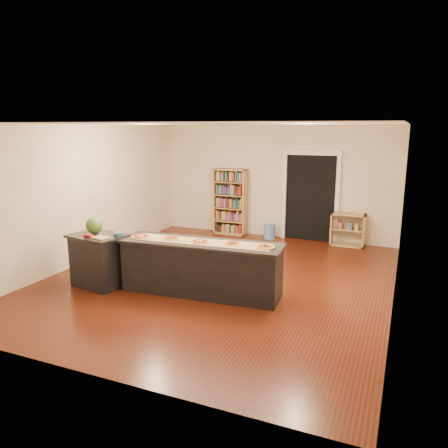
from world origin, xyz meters
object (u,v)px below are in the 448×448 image
at_px(low_shelf, 348,230).
at_px(bookshelf, 230,202).
at_px(kitchen_island, 201,268).
at_px(watermelon, 94,226).
at_px(side_counter, 99,260).
at_px(waste_bin, 270,231).

bearing_deg(low_shelf, bookshelf, 179.70).
height_order(kitchen_island, watermelon, watermelon).
height_order(side_counter, watermelon, watermelon).
height_order(waste_bin, watermelon, watermelon).
distance_m(low_shelf, waste_bin, 1.89).
xyz_separation_m(kitchen_island, waste_bin, (-0.02, 3.96, -0.26)).
bearing_deg(watermelon, side_counter, -28.94).
bearing_deg(kitchen_island, waste_bin, 85.84).
bearing_deg(side_counter, watermelon, 160.64).
xyz_separation_m(kitchen_island, side_counter, (-1.82, -0.36, 0.01)).
xyz_separation_m(bookshelf, watermelon, (-0.78, -4.38, 0.22)).
relative_size(side_counter, low_shelf, 1.20).
distance_m(side_counter, bookshelf, 4.50).
bearing_deg(kitchen_island, bookshelf, 101.18).
bearing_deg(low_shelf, watermelon, -130.85).
bearing_deg(low_shelf, kitchen_island, -114.61).
bearing_deg(waste_bin, low_shelf, 2.83).
xyz_separation_m(side_counter, waste_bin, (1.80, 4.32, -0.27)).
bearing_deg(watermelon, kitchen_island, 9.09).
distance_m(bookshelf, low_shelf, 3.03).
relative_size(low_shelf, watermelon, 2.69).
xyz_separation_m(low_shelf, watermelon, (-3.77, -4.36, 0.68)).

